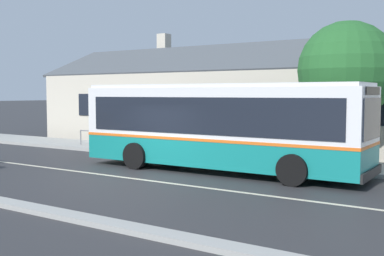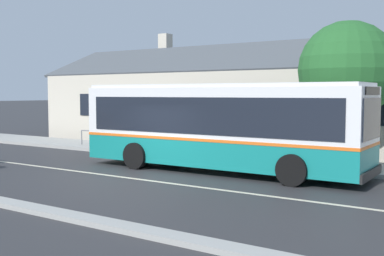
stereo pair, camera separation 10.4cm
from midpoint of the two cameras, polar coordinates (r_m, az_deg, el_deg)
The scene contains 10 objects.
ground_plane at distance 16.29m, azimuth -7.09°, elevation -5.98°, with size 300.00×300.00×0.00m, color #2D2D30.
sidewalk_far at distance 21.15m, azimuth 3.56°, elevation -3.42°, with size 60.00×3.00×0.15m, color #9E9E99.
curb_near at distance 13.12m, azimuth -20.87°, elevation -8.43°, with size 60.00×0.50×0.12m, color #9E9E99.
lane_divider_stripe at distance 16.29m, azimuth -7.09°, elevation -5.97°, with size 60.00×0.16×0.01m, color beige.
community_building at distance 28.40m, azimuth 6.03°, elevation 2.59°, with size 24.25×9.26×6.82m.
transit_bus at distance 17.51m, azimuth 3.12°, elevation 0.39°, with size 10.75×2.87×3.19m.
bench_by_building at distance 22.91m, azimuth -6.48°, elevation -1.59°, with size 1.87×0.51×0.94m.
bench_down_street at distance 20.41m, azimuth 4.22°, elevation -2.31°, with size 1.64×0.51×0.94m.
street_tree_primary at distance 20.10m, azimuth 17.44°, elevation 6.17°, with size 3.86×3.86×5.71m.
bike_rack at distance 25.68m, azimuth -12.33°, elevation -0.81°, with size 1.16×0.06×0.78m.
Camera 1 is at (10.41, -12.20, 2.85)m, focal length 45.00 mm.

